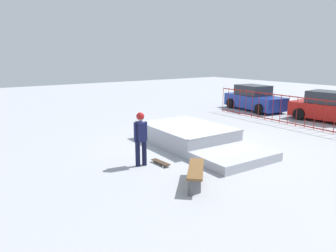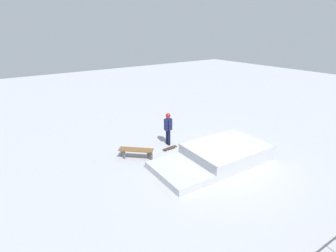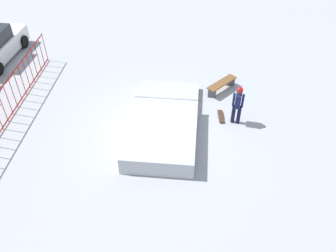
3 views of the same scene
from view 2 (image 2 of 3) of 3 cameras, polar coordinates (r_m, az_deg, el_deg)
The scene contains 5 objects.
ground_plane at distance 12.26m, azimuth 10.90°, elevation -8.02°, with size 60.00×60.00×0.00m, color #A8AAB2.
skate_ramp at distance 12.32m, azimuth 10.92°, elevation -6.23°, with size 5.52×2.86×0.74m.
skater at distance 13.55m, azimuth 0.02°, elevation -0.10°, with size 0.42×0.43×1.73m.
skateboard at distance 13.35m, azimuth 0.46°, elevation -4.78°, with size 0.81×0.29×0.09m.
park_bench at distance 12.43m, azimuth -6.95°, elevation -5.51°, with size 1.43×1.39×0.48m.
Camera 2 is at (8.02, 7.23, 5.80)m, focal length 28.07 mm.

